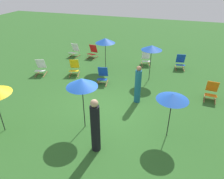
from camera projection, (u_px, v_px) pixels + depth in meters
ground_plane at (103, 115)px, 8.36m from camera, size 40.00×40.00×0.00m
deckchair_0 at (74, 51)px, 13.95m from camera, size 0.53×0.79×0.83m
deckchair_1 at (92, 52)px, 13.74m from camera, size 0.54×0.80×0.83m
deckchair_3 at (146, 59)px, 12.69m from camera, size 0.67×0.86×0.83m
deckchair_4 at (180, 62)px, 12.18m from camera, size 0.57×0.81×0.83m
deckchair_5 at (103, 76)px, 10.57m from camera, size 0.60×0.83×0.83m
deckchair_6 at (211, 92)px, 9.22m from camera, size 0.54×0.80×0.83m
deckchair_7 at (40, 68)px, 11.48m from camera, size 0.67×0.86×0.83m
deckchair_8 at (74, 68)px, 11.47m from camera, size 0.68×0.87×0.83m
umbrella_0 at (173, 97)px, 6.57m from camera, size 1.01×1.01×1.65m
umbrella_1 at (105, 41)px, 11.53m from camera, size 1.09×1.09×1.78m
umbrella_2 at (82, 83)px, 6.87m from camera, size 1.05×1.05×1.94m
umbrella_4 at (152, 48)px, 10.24m from camera, size 1.01×1.01×1.83m
person_0 at (95, 127)px, 6.34m from camera, size 0.36×0.36×1.83m
person_1 at (138, 85)px, 8.84m from camera, size 0.28×0.28×1.65m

